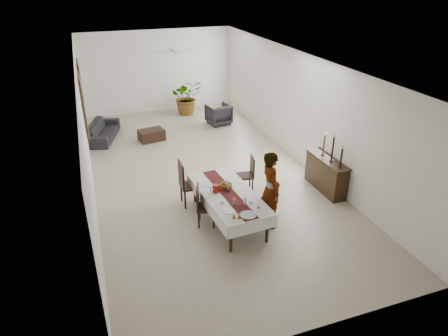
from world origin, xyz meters
TOP-DOWN VIEW (x-y plane):
  - floor at (0.00, 0.00)m, footprint 6.00×12.00m
  - ceiling at (0.00, 0.00)m, footprint 6.00×12.00m
  - wall_back at (0.00, 6.00)m, footprint 6.00×0.02m
  - wall_front at (0.00, -6.00)m, footprint 6.00×0.02m
  - wall_left at (-3.00, 0.00)m, footprint 0.02×12.00m
  - wall_right at (3.00, 0.00)m, footprint 0.02×12.00m
  - dining_table_top at (-0.13, -2.57)m, footprint 1.12×2.36m
  - table_leg_fl at (-0.47, -3.69)m, footprint 0.07×0.07m
  - table_leg_fr at (0.37, -3.63)m, footprint 0.07×0.07m
  - table_leg_bl at (-0.63, -1.51)m, footprint 0.07×0.07m
  - table_leg_br at (0.21, -1.45)m, footprint 0.07×0.07m
  - tablecloth_top at (-0.13, -2.57)m, footprint 1.30×2.54m
  - tablecloth_drape_left at (-0.69, -2.61)m, footprint 0.19×2.46m
  - tablecloth_drape_right at (0.43, -2.53)m, footprint 0.19×2.46m
  - tablecloth_drape_near at (-0.04, -3.79)m, footprint 1.13×0.09m
  - tablecloth_drape_far at (-0.22, -1.34)m, footprint 1.13×0.09m
  - table_runner at (-0.13, -2.57)m, footprint 0.51×2.41m
  - red_pitcher at (-0.38, -2.44)m, footprint 0.15×0.15m
  - pitcher_handle at (-0.46, -2.45)m, footprint 0.12×0.03m
  - wine_glass_near at (0.03, -3.18)m, footprint 0.07×0.07m
  - wine_glass_mid at (-0.19, -3.10)m, footprint 0.07×0.07m
  - wine_glass_far at (-0.09, -2.52)m, footprint 0.07×0.07m
  - teacup_right at (0.20, -3.12)m, footprint 0.09×0.09m
  - saucer_right at (0.20, -3.12)m, footprint 0.14×0.14m
  - teacup_left at (-0.39, -2.92)m, footprint 0.09×0.09m
  - saucer_left at (-0.39, -2.92)m, footprint 0.14×0.14m
  - plate_near_right at (0.25, -3.40)m, footprint 0.23×0.23m
  - bread_near_right at (0.25, -3.40)m, footprint 0.09×0.09m
  - plate_near_left at (-0.37, -3.30)m, footprint 0.23×0.23m
  - plate_far_left at (-0.47, -2.07)m, footprint 0.23×0.23m
  - serving_tray at (-0.06, -3.57)m, footprint 0.34×0.34m
  - jam_jar_a at (-0.27, -3.61)m, footprint 0.06×0.06m
  - jam_jar_b at (-0.37, -3.56)m, footprint 0.06×0.06m
  - fruit_basket at (-0.10, -2.33)m, footprint 0.29×0.29m
  - fruit_red at (-0.07, -2.31)m, footprint 0.09×0.09m
  - fruit_green at (-0.14, -2.30)m, footprint 0.08×0.08m
  - fruit_yellow at (-0.10, -2.37)m, footprint 0.08×0.08m
  - chair_right_near_seat at (0.76, -2.72)m, footprint 0.48×0.48m
  - chair_right_near_leg_fl at (0.95, -2.83)m, footprint 0.05×0.05m
  - chair_right_near_leg_fr at (0.86, -2.52)m, footprint 0.05×0.05m
  - chair_right_near_leg_bl at (0.65, -2.92)m, footprint 0.05×0.05m
  - chair_right_near_leg_br at (0.56, -2.62)m, footprint 0.05×0.05m
  - chair_right_near_back at (0.92, -2.67)m, footprint 0.15×0.38m
  - chair_right_far_seat at (0.77, -1.38)m, footprint 0.47×0.47m
  - chair_right_far_leg_fl at (0.91, -1.58)m, footprint 0.05×0.05m
  - chair_right_far_leg_fr at (0.97, -1.25)m, footprint 0.05×0.05m
  - chair_right_far_leg_bl at (0.58, -1.52)m, footprint 0.05×0.05m
  - chair_right_far_leg_br at (0.64, -1.19)m, footprint 0.05×0.05m
  - chair_right_far_back at (0.95, -1.42)m, footprint 0.11×0.40m
  - chair_left_near_seat at (-0.64, -2.55)m, footprint 0.53×0.53m
  - chair_left_near_leg_fl at (-0.75, -2.34)m, footprint 0.05×0.05m
  - chair_left_near_leg_fr at (-0.86, -2.66)m, footprint 0.05×0.05m
  - chair_left_near_leg_bl at (-0.43, -2.45)m, footprint 0.05×0.05m
  - chair_left_near_leg_br at (-0.54, -2.77)m, footprint 0.05×0.05m
  - chair_left_near_back at (-0.82, -2.49)m, footprint 0.17×0.40m
  - chair_left_far_seat at (-0.74, -1.57)m, footprint 0.49×0.49m
  - chair_left_far_leg_fl at (-0.94, -1.37)m, footprint 0.05×0.05m
  - chair_left_far_leg_fr at (-0.94, -1.76)m, footprint 0.05×0.05m
  - chair_left_far_leg_bl at (-0.54, -1.37)m, footprint 0.05×0.05m
  - chair_left_far_leg_br at (-0.54, -1.77)m, footprint 0.05×0.05m
  - chair_left_far_back at (-0.96, -1.57)m, footprint 0.05×0.49m
  - woman at (0.69, -3.03)m, footprint 0.47×0.68m
  - sideboard_body at (2.78, -2.05)m, footprint 0.38×1.44m
  - sideboard_top at (2.78, -2.05)m, footprint 0.42×1.50m
  - candlestick_near_base at (2.78, -2.58)m, footprint 0.10×0.10m
  - candlestick_near_shaft at (2.78, -2.58)m, footprint 0.05×0.05m
  - candlestick_near_candle at (2.78, -2.58)m, footprint 0.03×0.03m
  - candlestick_mid_base at (2.78, -2.19)m, footprint 0.10×0.10m
  - candlestick_mid_shaft at (2.78, -2.19)m, footprint 0.05×0.05m
  - candlestick_mid_candle at (2.78, -2.19)m, footprint 0.03×0.03m
  - candlestick_far_base at (2.78, -1.81)m, footprint 0.10×0.10m
  - candlestick_far_shaft at (2.78, -1.81)m, footprint 0.05×0.05m
  - candlestick_far_candle at (2.78, -1.81)m, footprint 0.03×0.03m
  - sofa at (-2.49, 3.56)m, footprint 1.34×2.12m
  - armchair at (1.74, 3.65)m, footprint 0.92×0.94m
  - coffee_table at (-0.94, 2.87)m, footprint 0.92×0.69m
  - potted_plant at (0.93, 5.21)m, footprint 1.28×1.13m
  - mirror_frame_near at (-2.96, 2.20)m, footprint 0.06×1.05m
  - mirror_glass_near at (-2.92, 2.20)m, footprint 0.01×0.90m
  - mirror_frame_far at (-2.96, 4.30)m, footprint 0.06×1.05m
  - mirror_glass_far at (-2.92, 4.30)m, footprint 0.01×0.90m
  - fan_rod at (0.00, 3.00)m, footprint 0.04×0.04m
  - fan_hub at (0.00, 3.00)m, footprint 0.16×0.16m
  - fan_blade_n at (0.00, 3.35)m, footprint 0.10×0.55m
  - fan_blade_s at (0.00, 2.65)m, footprint 0.10×0.55m
  - fan_blade_e at (0.35, 3.00)m, footprint 0.55×0.10m
  - fan_blade_w at (-0.35, 3.00)m, footprint 0.55×0.10m

SIDE VIEW (x-z plane):
  - floor at x=0.00m, z-range 0.00..0.00m
  - coffee_table at x=-0.94m, z-range 0.00..0.37m
  - chair_right_near_leg_fl at x=0.95m, z-range 0.00..0.38m
  - chair_right_near_leg_fr at x=0.86m, z-range 0.00..0.38m
  - chair_right_near_leg_bl at x=0.65m, z-range 0.00..0.38m
  - chair_right_near_leg_br at x=0.56m, z-range 0.00..0.38m
  - chair_right_far_leg_fl at x=0.91m, z-range 0.00..0.40m
  - chair_right_far_leg_fr at x=0.97m, z-range 0.00..0.40m
  - chair_right_far_leg_bl at x=0.58m, z-range 0.00..0.40m
  - chair_right_far_leg_br at x=0.64m, z-range 0.00..0.40m
  - chair_left_near_leg_fl at x=-0.75m, z-range 0.00..0.41m
  - chair_left_near_leg_fr at x=-0.86m, z-range 0.00..0.41m
  - chair_left_near_leg_bl at x=-0.43m, z-range 0.00..0.41m
  - chair_left_near_leg_br at x=-0.54m, z-range 0.00..0.41m
  - chair_left_far_leg_fl at x=-0.94m, z-range 0.00..0.48m
  - chair_left_far_leg_fr at x=-0.94m, z-range 0.00..0.48m
  - chair_left_far_leg_bl at x=-0.54m, z-range 0.00..0.48m
  - chair_left_far_leg_br at x=-0.54m, z-range 0.00..0.48m
  - sofa at x=-2.49m, z-range 0.00..0.58m
  - table_leg_fl at x=-0.47m, z-range 0.00..0.67m
  - table_leg_fr at x=0.37m, z-range 0.00..0.67m
  - table_leg_bl at x=-0.63m, z-range 0.00..0.67m
  - table_leg_br at x=0.21m, z-range 0.00..0.67m
  - armchair at x=1.74m, z-range 0.00..0.75m
  - chair_right_near_seat at x=0.76m, z-range 0.38..0.43m
  - chair_right_far_seat at x=0.77m, z-range 0.40..0.44m
  - sideboard_body at x=2.78m, z-range 0.00..0.86m
  - chair_left_near_seat at x=-0.64m, z-range 0.41..0.46m
  - chair_left_far_seat at x=-0.74m, z-range 0.48..0.54m
  - tablecloth_drape_left at x=-0.69m, z-range 0.44..0.73m
  - tablecloth_drape_right at x=0.43m, z-range 0.44..0.73m
  - tablecloth_drape_near at x=-0.04m, z-range 0.44..0.73m
  - tablecloth_drape_far at x=-0.22m, z-range 0.44..0.73m
  - chair_right_near_back at x=0.92m, z-range 0.42..0.92m
  - potted_plant at x=0.93m, z-range 0.00..1.37m
  - dining_table_top at x=-0.13m, z-range 0.67..0.72m
  - chair_right_far_back at x=0.95m, z-range 0.44..0.95m
  - chair_left_near_back at x=-0.82m, z-range 0.45..0.98m
  - tablecloth_top at x=-0.13m, z-range 0.72..0.73m
  - table_runner at x=-0.13m, z-range 0.73..0.73m
  - saucer_right at x=0.20m, z-range 0.73..0.74m
  - saucer_left at x=-0.39m, z-range 0.73..0.74m
  - plate_near_right at x=0.25m, z-range 0.73..0.74m
  - plate_near_left at x=-0.37m, z-range 0.73..0.74m
  - plate_far_left at x=-0.47m, z-range 0.73..0.74m
  - serving_tray at x=-0.06m, z-range 0.73..0.75m
  - teacup_right at x=0.20m, z-range 0.73..0.78m
  - teacup_left at x=-0.39m, z-range 0.73..0.78m
  - bread_near_right at x=0.25m, z-range 0.72..0.80m
  - jam_jar_a at x=-0.27m, z-range 0.73..0.80m
  - jam_jar_b at x=-0.37m, z-range 0.73..0.80m
  - fruit_basket at x=-0.10m, z-range 0.73..0.82m
  - wine_glass_near at x=0.03m, z-range 0.73..0.89m
  - wine_glass_mid at x=-0.19m, z-range 0.73..0.89m
  - wine_glass_far at x=-0.09m, z-range 0.73..0.89m
  - red_pitcher at x=-0.38m, z-range 0.73..0.92m
  - pitcher_handle at x=-0.46m, z-range 0.77..0.88m
  - chair_left_far_back at x=-0.96m, z-range 0.53..1.15m
  - fruit_red at x=-0.07m, z-range 0.80..0.89m
  - fruit_green at x=-0.14m, z-range 0.81..0.89m
  - fruit_yellow at x=-0.10m, z-range 0.81..0.89m
  - sideboard_top at x=2.78m, z-range 0.86..0.89m
  - woman at x=0.69m, z-range 0.00..1.80m
  - candlestick_near_base at x=2.78m, z-range 0.89..0.92m
  - candlestick_mid_base at x=2.78m, z-range 0.89..0.92m
  - candlestick_far_base at x=2.78m, z-range 0.89..0.92m
  - candlestick_near_shaft at x=2.78m, z-range 0.92..1.40m
  - candlestick_far_shaft at x=2.78m, z-range 0.92..1.45m
  - candlestick_mid_shaft at x=2.78m, z-range 0.92..1.55m
  - candlestick_near_candle at x=2.78m, z-range 1.40..1.48m
  - candlestick_far_candle at x=2.78m, z-range 1.45..1.53m
  - candlestick_mid_candle at x=2.78m, z-range 1.55..1.62m
  - wall_back at x=0.00m, z-range 0.00..3.20m
  - wall_front at x=0.00m, z-range 0.00..3.20m
  - wall_left at x=-3.00m, z-range 0.00..3.20m
  - wall_right at x=3.00m, z-range 0.00..3.20m
  - mirror_frame_near at x=-2.96m, z-range 0.67..2.53m
  - mirror_glass_near at x=-2.92m, z-range 0.75..2.45m
  - mirror_frame_far at x=-2.96m, z-range 0.67..2.53m
  - mirror_glass_far at x=-2.92m, z-range 0.75..2.45m
  - fan_hub at x=0.00m, z-range 2.86..2.94m
  - fan_blade_n at x=0.00m, z-range 2.89..2.91m
  - fan_blade_s at x=0.00m, z-range 2.89..2.91m
  - fan_blade_e at x=0.35m, z-range 2.89..2.91m
  - fan_blade_w at x=-0.35m, z-range 2.89..2.91m
  - fan_rod at x=0.00m, z-range 3.00..3.20m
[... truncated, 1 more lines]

